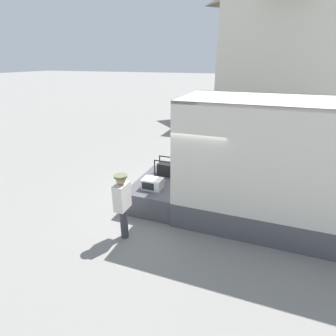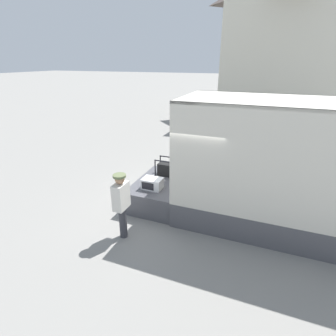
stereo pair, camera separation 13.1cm
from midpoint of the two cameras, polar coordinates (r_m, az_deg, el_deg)
name	(u,v)px [view 1 (the left image)]	position (r m, az deg, el deg)	size (l,w,h in m)	color
ground_plane	(183,205)	(7.86, 2.82, -8.10)	(160.00, 160.00, 0.00)	gray
tailgate_deck	(161,191)	(7.91, -2.02, -5.12)	(1.41, 2.16, 0.67)	#4C4C51
microwave	(152,184)	(7.29, -3.91, -3.42)	(0.55, 0.40, 0.30)	white
portable_generator	(168,169)	(8.09, -0.47, -0.22)	(0.71, 0.44, 0.54)	black
worker_person	(122,201)	(6.16, -10.52, -7.00)	(0.30, 0.44, 1.65)	#38383D
house_backdrop	(281,41)	(20.85, 23.21, 24.00)	(7.57, 7.66, 10.06)	beige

